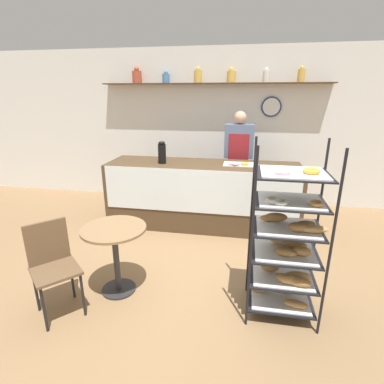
{
  "coord_description": "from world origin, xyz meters",
  "views": [
    {
      "loc": [
        0.61,
        -2.86,
        1.94
      ],
      "look_at": [
        0.0,
        0.48,
        0.82
      ],
      "focal_mm": 28.0,
      "sensor_mm": 36.0,
      "label": 1
    }
  ],
  "objects_px": {
    "cafe_table": "(115,244)",
    "coffee_carafe": "(162,153)",
    "cafe_chair": "(52,259)",
    "pastry_rack": "(287,244)",
    "person_worker": "(238,159)",
    "donut_tray_counter": "(239,164)"
  },
  "relations": [
    {
      "from": "coffee_carafe",
      "to": "person_worker",
      "type": "bearing_deg",
      "value": 34.17
    },
    {
      "from": "person_worker",
      "to": "cafe_chair",
      "type": "xyz_separation_m",
      "value": [
        -1.55,
        -2.79,
        -0.39
      ]
    },
    {
      "from": "pastry_rack",
      "to": "person_worker",
      "type": "relative_size",
      "value": 0.94
    },
    {
      "from": "cafe_chair",
      "to": "donut_tray_counter",
      "type": "bearing_deg",
      "value": 6.14
    },
    {
      "from": "cafe_chair",
      "to": "person_worker",
      "type": "bearing_deg",
      "value": 13.58
    },
    {
      "from": "pastry_rack",
      "to": "coffee_carafe",
      "type": "bearing_deg",
      "value": 132.79
    },
    {
      "from": "pastry_rack",
      "to": "cafe_table",
      "type": "height_order",
      "value": "pastry_rack"
    },
    {
      "from": "pastry_rack",
      "to": "cafe_table",
      "type": "distance_m",
      "value": 1.62
    },
    {
      "from": "coffee_carafe",
      "to": "cafe_chair",
      "type": "bearing_deg",
      "value": -102.71
    },
    {
      "from": "cafe_chair",
      "to": "coffee_carafe",
      "type": "distance_m",
      "value": 2.19
    },
    {
      "from": "coffee_carafe",
      "to": "cafe_table",
      "type": "bearing_deg",
      "value": -90.67
    },
    {
      "from": "cafe_table",
      "to": "cafe_chair",
      "type": "distance_m",
      "value": 0.57
    },
    {
      "from": "pastry_rack",
      "to": "cafe_table",
      "type": "bearing_deg",
      "value": 179.13
    },
    {
      "from": "cafe_table",
      "to": "person_worker",
      "type": "bearing_deg",
      "value": 65.63
    },
    {
      "from": "pastry_rack",
      "to": "cafe_table",
      "type": "relative_size",
      "value": 2.24
    },
    {
      "from": "cafe_table",
      "to": "cafe_chair",
      "type": "bearing_deg",
      "value": -141.09
    },
    {
      "from": "cafe_table",
      "to": "coffee_carafe",
      "type": "bearing_deg",
      "value": 89.33
    },
    {
      "from": "pastry_rack",
      "to": "cafe_chair",
      "type": "xyz_separation_m",
      "value": [
        -2.06,
        -0.33,
        -0.17
      ]
    },
    {
      "from": "coffee_carafe",
      "to": "donut_tray_counter",
      "type": "height_order",
      "value": "coffee_carafe"
    },
    {
      "from": "person_worker",
      "to": "cafe_table",
      "type": "bearing_deg",
      "value": -114.37
    },
    {
      "from": "donut_tray_counter",
      "to": "coffee_carafe",
      "type": "bearing_deg",
      "value": -176.4
    },
    {
      "from": "cafe_table",
      "to": "donut_tray_counter",
      "type": "bearing_deg",
      "value": 57.53
    }
  ]
}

